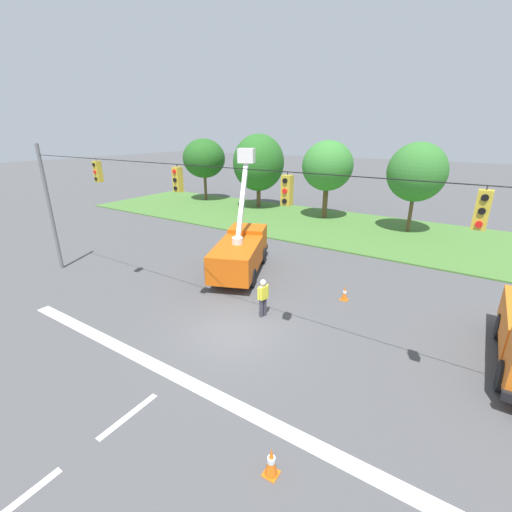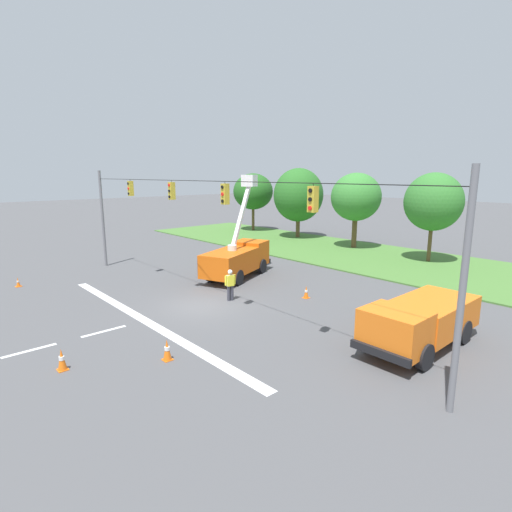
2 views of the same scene
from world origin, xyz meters
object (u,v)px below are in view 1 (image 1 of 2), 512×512
Objects in this scene: tree_centre at (328,166)px; tree_west at (259,163)px; tree_east at (417,172)px; road_worker at (263,296)px; utility_truck_bucket_lift at (241,249)px; traffic_cone_foreground_left at (271,462)px; tree_far_west at (204,159)px; traffic_cone_foreground_right at (345,293)px.

tree_west is at bearing 174.40° from tree_centre.
tree_west is 1.07× the size of tree_east.
road_worker is at bearing -57.00° from tree_west.
tree_centre is at bearing 174.33° from tree_east.
utility_truck_bucket_lift is (1.01, -15.08, -3.42)m from tree_centre.
tree_centre reaches higher than traffic_cone_foreground_left.
utility_truck_bucket_lift reaches higher than road_worker.
tree_far_west is at bearing 176.96° from tree_centre.
tree_far_west is at bearing 179.67° from tree_west.
utility_truck_bucket_lift reaches higher than traffic_cone_foreground_right.
tree_far_west is 28.13m from traffic_cone_foreground_right.
traffic_cone_foreground_right is (-1.62, 9.81, -0.06)m from traffic_cone_foreground_left.
road_worker is (20.14, -19.51, -3.85)m from tree_far_west.
tree_far_west is 0.93× the size of tree_west.
tree_far_west is at bearing 135.92° from road_worker.
tree_far_west reaches higher than road_worker.
tree_east is (7.60, -0.75, -0.03)m from tree_centre.
tree_far_west is 35.74m from traffic_cone_foreground_left.
tree_east is 8.57× the size of traffic_cone_foreground_left.
tree_far_west is at bearing 144.77° from traffic_cone_foreground_right.
tree_west is 31.07m from traffic_cone_foreground_left.
tree_east is (15.48, -1.53, 0.11)m from tree_west.
traffic_cone_foreground_left is at bearing -51.47° from utility_truck_bucket_lift.
tree_west is 9.19× the size of traffic_cone_foreground_left.
utility_truck_bucket_lift is (8.89, -15.86, -3.29)m from tree_west.
tree_centre is at bearing 109.63° from traffic_cone_foreground_left.
tree_far_west is at bearing 133.25° from traffic_cone_foreground_left.
utility_truck_bucket_lift is at bearing -114.68° from tree_east.
tree_far_west is at bearing 135.88° from utility_truck_bucket_lift.
tree_east is 1.03× the size of utility_truck_bucket_lift.
traffic_cone_foreground_left is (16.80, -25.79, -4.29)m from tree_west.
tree_west is 7.92m from tree_centre.
road_worker is (12.64, -19.46, -3.70)m from tree_west.
road_worker is 4.36m from traffic_cone_foreground_right.
utility_truck_bucket_lift is at bearing 128.53° from traffic_cone_foreground_left.
tree_west reaches higher than tree_centre.
tree_centre is at bearing 104.30° from road_worker.
tree_east is at bearing 93.12° from traffic_cone_foreground_left.
tree_centre reaches higher than utility_truck_bucket_lift.
utility_truck_bucket_lift is at bearing -60.72° from tree_west.
utility_truck_bucket_lift reaches higher than traffic_cone_foreground_left.
tree_west is 23.50m from road_worker.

